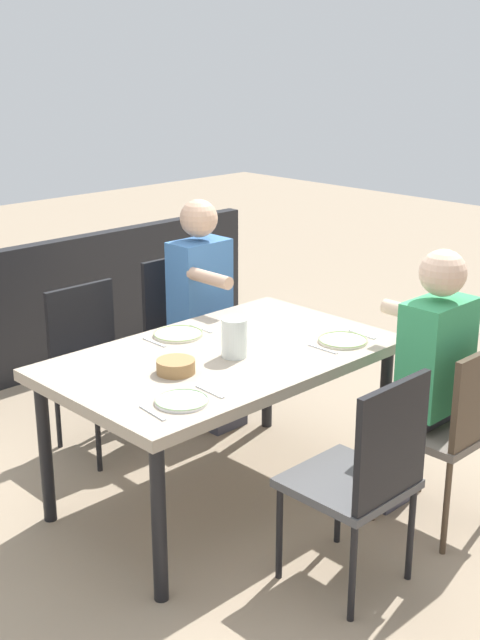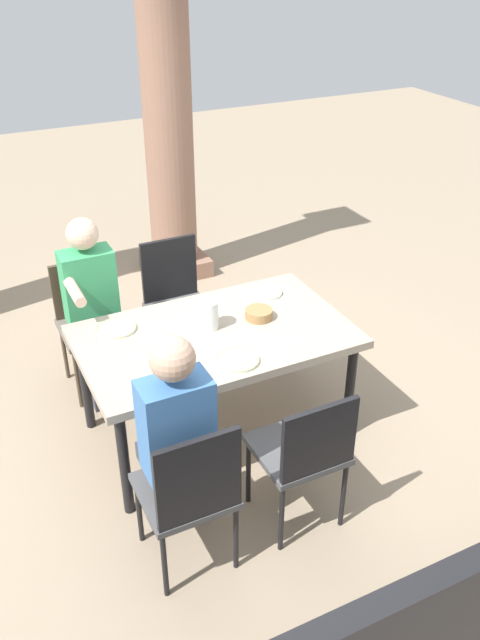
% 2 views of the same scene
% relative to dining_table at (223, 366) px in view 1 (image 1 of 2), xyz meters
% --- Properties ---
extents(ground_plane, '(16.00, 16.00, 0.00)m').
position_rel_dining_table_xyz_m(ground_plane, '(0.00, 0.00, -0.69)').
color(ground_plane, gray).
extents(dining_table, '(1.62, 0.98, 0.75)m').
position_rel_dining_table_xyz_m(dining_table, '(0.00, 0.00, 0.00)').
color(dining_table, tan).
rests_on(dining_table, ground).
extents(chair_west_north, '(0.44, 0.44, 0.90)m').
position_rel_dining_table_xyz_m(chair_west_north, '(-0.54, 0.91, -0.16)').
color(chair_west_north, '#6A6158').
rests_on(chair_west_north, ground).
extents(chair_west_south, '(0.44, 0.44, 0.93)m').
position_rel_dining_table_xyz_m(chair_west_south, '(-0.54, -0.92, -0.16)').
color(chair_west_south, '#4F4F50').
rests_on(chair_west_south, ground).
extents(chair_mid_north, '(0.44, 0.44, 0.93)m').
position_rel_dining_table_xyz_m(chair_mid_north, '(0.10, 0.92, -0.16)').
color(chair_mid_north, '#4F4F50').
rests_on(chair_mid_north, ground).
extents(chair_mid_south, '(0.44, 0.44, 0.89)m').
position_rel_dining_table_xyz_m(chair_mid_south, '(0.10, -0.91, -0.16)').
color(chair_mid_south, '#4F4F50').
rests_on(chair_mid_south, ground).
extents(diner_woman_green, '(0.35, 0.49, 1.29)m').
position_rel_dining_table_xyz_m(diner_woman_green, '(-0.55, 0.73, 0.01)').
color(diner_woman_green, '#3F3F4C').
rests_on(diner_woman_green, ground).
extents(diner_man_white, '(0.35, 0.50, 1.31)m').
position_rel_dining_table_xyz_m(diner_man_white, '(-0.54, -0.71, 0.02)').
color(diner_man_white, '#3F3F4C').
rests_on(diner_man_white, ground).
extents(patio_railing, '(4.02, 0.10, 0.90)m').
position_rel_dining_table_xyz_m(patio_railing, '(0.00, -2.02, -0.24)').
color(patio_railing, black).
rests_on(patio_railing, ground).
extents(plate_0, '(0.24, 0.24, 0.02)m').
position_rel_dining_table_xyz_m(plate_0, '(-0.52, 0.30, 0.08)').
color(plate_0, silver).
rests_on(plate_0, dining_table).
extents(fork_0, '(0.03, 0.17, 0.01)m').
position_rel_dining_table_xyz_m(fork_0, '(-0.67, 0.30, 0.07)').
color(fork_0, silver).
rests_on(fork_0, dining_table).
extents(spoon_0, '(0.02, 0.17, 0.01)m').
position_rel_dining_table_xyz_m(spoon_0, '(-0.37, 0.30, 0.07)').
color(spoon_0, silver).
rests_on(spoon_0, dining_table).
extents(plate_1, '(0.24, 0.24, 0.02)m').
position_rel_dining_table_xyz_m(plate_1, '(-0.01, -0.33, 0.08)').
color(plate_1, silver).
rests_on(plate_1, dining_table).
extents(fork_1, '(0.03, 0.17, 0.01)m').
position_rel_dining_table_xyz_m(fork_1, '(-0.16, -0.33, 0.07)').
color(fork_1, silver).
rests_on(fork_1, dining_table).
extents(spoon_1, '(0.02, 0.17, 0.01)m').
position_rel_dining_table_xyz_m(spoon_1, '(0.14, -0.33, 0.07)').
color(spoon_1, silver).
rests_on(spoon_1, dining_table).
extents(plate_2, '(0.22, 0.22, 0.02)m').
position_rel_dining_table_xyz_m(plate_2, '(0.51, 0.30, 0.08)').
color(plate_2, white).
rests_on(plate_2, dining_table).
extents(fork_2, '(0.02, 0.17, 0.01)m').
position_rel_dining_table_xyz_m(fork_2, '(0.36, 0.30, 0.07)').
color(fork_2, silver).
rests_on(fork_2, dining_table).
extents(spoon_2, '(0.03, 0.17, 0.01)m').
position_rel_dining_table_xyz_m(spoon_2, '(0.66, 0.30, 0.07)').
color(spoon_2, silver).
rests_on(spoon_2, dining_table).
extents(water_pitcher, '(0.12, 0.12, 0.18)m').
position_rel_dining_table_xyz_m(water_pitcher, '(-0.01, 0.07, 0.15)').
color(water_pitcher, white).
rests_on(water_pitcher, dining_table).
extents(bread_basket, '(0.17, 0.17, 0.06)m').
position_rel_dining_table_xyz_m(bread_basket, '(0.32, 0.04, 0.10)').
color(bread_basket, '#9E7547').
rests_on(bread_basket, dining_table).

